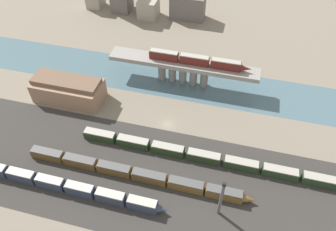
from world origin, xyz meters
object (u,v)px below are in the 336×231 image
at_px(train_yard_near, 68,187).
at_px(warehouse_building, 68,89).
at_px(train_yard_mid, 136,174).
at_px(train_yard_far, 227,161).
at_px(train_on_bridge, 197,60).
at_px(signal_tower, 221,199).

bearing_deg(train_yard_near, warehouse_building, 115.58).
relative_size(train_yard_near, train_yard_mid, 0.83).
height_order(train_yard_near, warehouse_building, warehouse_building).
bearing_deg(train_yard_near, train_yard_far, 25.50).
xyz_separation_m(train_on_bridge, train_yard_mid, (-9.63, -50.09, -10.40)).
distance_m(train_yard_mid, signal_tower, 28.61).
relative_size(train_on_bridge, signal_tower, 2.56).
height_order(train_on_bridge, train_yard_near, train_on_bridge).
height_order(train_yard_mid, train_yard_far, train_yard_mid).
height_order(train_on_bridge, train_yard_mid, train_on_bridge).
bearing_deg(warehouse_building, train_yard_mid, -37.84).
xyz_separation_m(train_yard_mid, warehouse_building, (-37.37, 29.04, 2.90)).
xyz_separation_m(train_yard_mid, signal_tower, (27.34, -5.74, 6.17)).
height_order(train_on_bridge, warehouse_building, train_on_bridge).
bearing_deg(train_yard_mid, train_on_bridge, 79.11).
bearing_deg(signal_tower, train_on_bridge, 107.60).
xyz_separation_m(train_on_bridge, train_yard_near, (-28.39, -59.95, -10.11)).
bearing_deg(warehouse_building, train_on_bridge, 24.13).
relative_size(train_yard_near, train_yard_far, 0.61).
bearing_deg(train_on_bridge, train_yard_mid, -100.89).
height_order(train_yard_mid, warehouse_building, warehouse_building).
relative_size(train_on_bridge, train_yard_mid, 0.55).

